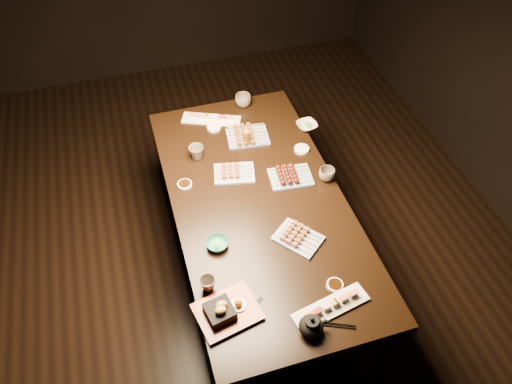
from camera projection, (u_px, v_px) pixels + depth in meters
ground at (228, 278)px, 3.21m from camera, size 5.00×5.00×0.00m
dining_table at (258, 244)px, 2.93m from camera, size 1.24×1.94×0.75m
sushi_platter_near at (331, 305)px, 2.20m from camera, size 0.37×0.17×0.04m
sushi_platter_far at (211, 118)px, 3.10m from camera, size 0.37×0.24×0.04m
yakitori_plate_center at (234, 171)px, 2.77m from camera, size 0.25×0.21×0.06m
yakitori_plate_right at (298, 236)px, 2.46m from camera, size 0.27×0.28×0.06m
yakitori_plate_left at (248, 134)px, 2.98m from camera, size 0.26×0.21×0.06m
tsukune_plate at (291, 174)px, 2.75m from camera, size 0.25×0.19×0.06m
edamame_bowl_green at (217, 244)px, 2.44m from camera, size 0.16×0.16×0.04m
edamame_bowl_cream at (307, 125)px, 3.06m from camera, size 0.14×0.14×0.03m
tempura_tray at (227, 308)px, 2.17m from camera, size 0.31×0.27×0.10m
teacup_near_left at (208, 284)px, 2.26m from camera, size 0.09×0.09×0.07m
teacup_mid_right at (327, 174)px, 2.74m from camera, size 0.11×0.11×0.07m
teacup_far_left at (196, 152)px, 2.86m from camera, size 0.11×0.11×0.08m
teacup_far_right at (243, 100)px, 3.19m from camera, size 0.11×0.11×0.08m
teapot at (311, 325)px, 2.11m from camera, size 0.13×0.13×0.11m
condiment_bottle at (247, 136)px, 2.91m from camera, size 0.05×0.05×0.14m
sauce_dish_west at (185, 185)px, 2.73m from camera, size 0.11×0.11×0.01m
sauce_dish_east at (302, 149)px, 2.92m from camera, size 0.12×0.12×0.02m
sauce_dish_se at (335, 285)px, 2.29m from camera, size 0.10×0.10×0.01m
sauce_dish_nw at (214, 128)px, 3.06m from camera, size 0.11×0.11×0.01m
chopsticks_near at (248, 314)px, 2.20m from camera, size 0.18×0.14×0.01m
chopsticks_se at (329, 324)px, 2.16m from camera, size 0.22×0.11×0.01m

